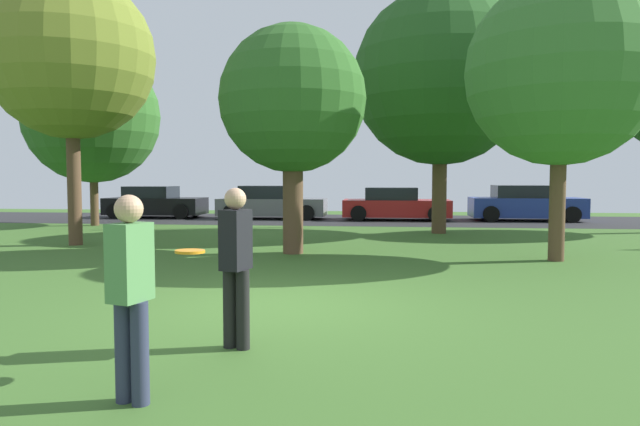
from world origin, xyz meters
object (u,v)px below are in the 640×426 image
oak_tree_right (561,72)px  frisbee_disc (190,251)px  maple_tree_far (71,57)px  street_lamp_post (293,164)px  person_thrower (130,289)px  person_catcher (236,260)px  birch_tree_lone (293,100)px  parked_car_black (155,203)px  parked_car_grey (271,204)px  parked_car_blue (525,204)px  oak_tree_left (92,117)px  oak_tree_center (441,78)px  parked_car_red (395,205)px

oak_tree_right → frisbee_disc: oak_tree_right is taller
maple_tree_far → street_lamp_post: maple_tree_far is taller
frisbee_disc → oak_tree_right: bearing=54.7°
oak_tree_right → maple_tree_far: bearing=172.7°
oak_tree_right → person_thrower: bearing=-123.8°
person_catcher → street_lamp_post: (-1.71, 14.21, 1.32)m
oak_tree_right → maple_tree_far: 11.86m
birch_tree_lone → parked_car_black: bearing=126.0°
parked_car_grey → parked_car_blue: parked_car_blue is taller
person_thrower → parked_car_blue: size_ratio=0.37×
parked_car_black → parked_car_blue: parked_car_blue is taller
parked_car_black → parked_car_blue: bearing=0.0°
maple_tree_far → street_lamp_post: (4.85, 5.85, -2.63)m
oak_tree_left → parked_car_blue: oak_tree_left is taller
person_thrower → parked_car_black: person_thrower is taller
parked_car_grey → street_lamp_post: size_ratio=1.01×
birch_tree_lone → person_thrower: size_ratio=3.20×
frisbee_disc → parked_car_black: parked_car_black is taller
birch_tree_lone → oak_tree_right: bearing=-5.4°
oak_tree_center → frisbee_disc: 14.35m
oak_tree_center → parked_car_black: bearing=154.2°
parked_car_blue → person_thrower: bearing=-111.0°
maple_tree_far → birch_tree_lone: 6.18m
birch_tree_lone → frisbee_disc: size_ratio=13.86×
maple_tree_far → birch_tree_lone: (5.95, -0.96, -1.33)m
person_thrower → parked_car_black: bearing=38.6°
oak_tree_left → person_catcher: oak_tree_left is taller
maple_tree_far → parked_car_black: 11.04m
person_catcher → parked_car_grey: person_catcher is taller
parked_car_black → oak_tree_left: bearing=-97.4°
maple_tree_far → birch_tree_lone: size_ratio=1.33×
person_thrower → oak_tree_left: bearing=45.4°
oak_tree_left → parked_car_grey: oak_tree_left is taller
oak_tree_right → frisbee_disc: bearing=-125.3°
person_thrower → frisbee_disc: size_ratio=4.33×
birch_tree_lone → frisbee_disc: 8.53m
oak_tree_right → person_thrower: size_ratio=3.62×
parked_car_blue → street_lamp_post: street_lamp_post is taller
birch_tree_lone → person_thrower: birch_tree_lone is taller
street_lamp_post → person_thrower: bearing=-85.4°
oak_tree_center → person_catcher: size_ratio=4.57×
oak_tree_center → parked_car_red: size_ratio=1.74×
frisbee_disc → parked_car_grey: 19.22m
person_catcher → frisbee_disc: 0.81m
frisbee_disc → oak_tree_left: bearing=120.9°
oak_tree_left → person_catcher: 17.09m
oak_tree_left → street_lamp_post: bearing=0.6°
oak_tree_left → maple_tree_far: maple_tree_far is taller
person_thrower → person_catcher: 1.57m
parked_car_black → oak_tree_right: bearing=-39.9°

